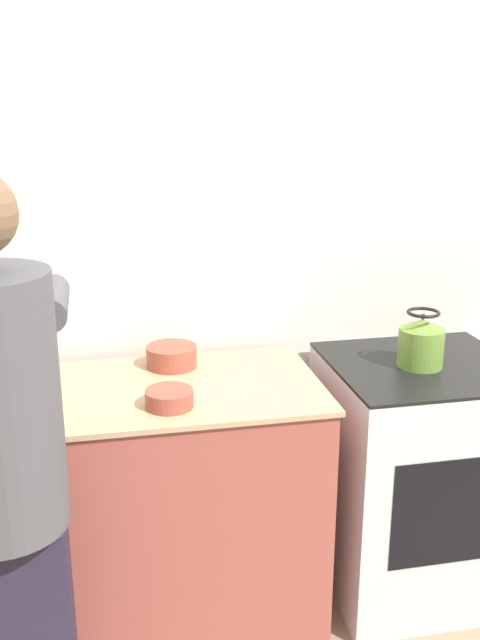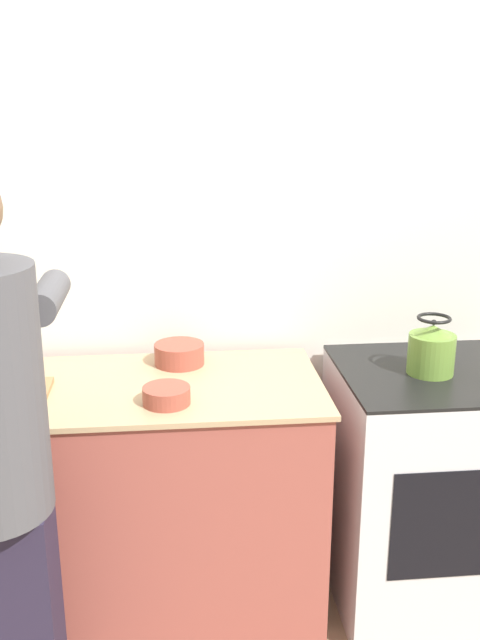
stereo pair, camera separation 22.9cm
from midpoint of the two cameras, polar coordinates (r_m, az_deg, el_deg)
wall_back at (r=2.71m, az=-7.93°, el=5.42°), size 8.00×0.05×2.60m
counter at (r=2.66m, az=-15.14°, el=-14.93°), size 1.68×0.63×0.92m
oven at (r=2.86m, az=11.61°, el=-12.19°), size 0.68×0.64×0.92m
person at (r=1.99m, az=-21.76°, el=-11.66°), size 0.37×0.61×1.70m
cutting_board at (r=2.45m, az=-21.23°, el=-6.12°), size 0.28×0.19×0.02m
kettle at (r=2.61m, az=11.87°, el=-1.86°), size 0.16×0.16×0.21m
bowl_prep at (r=2.61m, az=-8.02°, el=-2.94°), size 0.18×0.18×0.08m
bowl_mixing at (r=2.28m, az=-8.57°, el=-6.28°), size 0.15×0.15×0.06m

